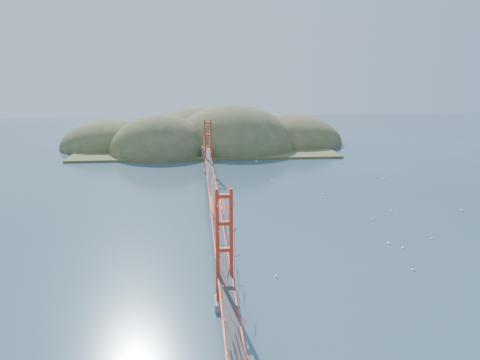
{
  "coord_description": "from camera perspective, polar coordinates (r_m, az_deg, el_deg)",
  "views": [
    {
      "loc": [
        -2.32,
        -71.0,
        22.22
      ],
      "look_at": [
        4.24,
        0.0,
        5.33
      ],
      "focal_mm": 35.0,
      "sensor_mm": 36.0,
      "label": 1
    }
  ],
  "objects": [
    {
      "name": "sailboat_14",
      "position": [
        64.75,
        17.67,
        -7.26
      ],
      "size": [
        0.53,
        0.6,
        0.68
      ],
      "color": "white",
      "rests_on": "ground"
    },
    {
      "name": "bridge",
      "position": [
        72.83,
        -3.34,
        1.25
      ],
      "size": [
        2.2,
        94.4,
        12.0
      ],
      "color": "gray",
      "rests_on": "ground"
    },
    {
      "name": "sailboat_extra_0",
      "position": [
        86.94,
        10.1,
        -1.59
      ],
      "size": [
        0.51,
        0.56,
        0.64
      ],
      "color": "white",
      "rests_on": "ground"
    },
    {
      "name": "sailboat_0",
      "position": [
        63.72,
        19.23,
        -7.73
      ],
      "size": [
        0.48,
        0.55,
        0.63
      ],
      "color": "white",
      "rests_on": "ground"
    },
    {
      "name": "sailboat_10",
      "position": [
        52.68,
        4.39,
        -11.5
      ],
      "size": [
        0.41,
        0.49,
        0.57
      ],
      "color": "white",
      "rests_on": "ground"
    },
    {
      "name": "far_headlands",
      "position": [
        141.35,
        -3.38,
        4.26
      ],
      "size": [
        84.0,
        58.0,
        25.0
      ],
      "color": "olive",
      "rests_on": "ground"
    },
    {
      "name": "sailboat_8",
      "position": [
        111.04,
        11.53,
        1.59
      ],
      "size": [
        0.61,
        0.61,
        0.64
      ],
      "color": "white",
      "rests_on": "ground"
    },
    {
      "name": "sailboat_13",
      "position": [
        68.32,
        22.3,
        -6.57
      ],
      "size": [
        0.55,
        0.55,
        0.6
      ],
      "color": "white",
      "rests_on": "ground"
    },
    {
      "name": "sailboat_12",
      "position": [
        116.05,
        2.01,
        2.36
      ],
      "size": [
        0.62,
        0.61,
        0.7
      ],
      "color": "white",
      "rests_on": "ground"
    },
    {
      "name": "sailboat_9",
      "position": [
        101.49,
        17.12,
        0.17
      ],
      "size": [
        0.6,
        0.63,
        0.71
      ],
      "color": "white",
      "rests_on": "ground"
    },
    {
      "name": "sailboat_11",
      "position": [
        83.66,
        25.41,
        -3.29
      ],
      "size": [
        0.69,
        0.69,
        0.74
      ],
      "color": "white",
      "rests_on": "ground"
    },
    {
      "name": "sailboat_3",
      "position": [
        95.48,
        3.95,
        -0.07
      ],
      "size": [
        0.56,
        0.56,
        0.61
      ],
      "color": "white",
      "rests_on": "ground"
    },
    {
      "name": "sailboat_15",
      "position": [
        107.65,
        17.36,
        0.88
      ],
      "size": [
        0.44,
        0.52,
        0.6
      ],
      "color": "white",
      "rests_on": "ground"
    },
    {
      "name": "sailboat_7",
      "position": [
        95.02,
        13.93,
        -0.51
      ],
      "size": [
        0.53,
        0.47,
        0.59
      ],
      "color": "white",
      "rests_on": "ground"
    },
    {
      "name": "sailboat_1",
      "position": [
        73.94,
        15.89,
        -4.57
      ],
      "size": [
        0.63,
        0.63,
        0.67
      ],
      "color": "white",
      "rests_on": "ground"
    },
    {
      "name": "sailboat_6",
      "position": [
        57.54,
        20.28,
        -10.12
      ],
      "size": [
        0.55,
        0.55,
        0.58
      ],
      "color": "white",
      "rests_on": "ground"
    },
    {
      "name": "sailboat_4",
      "position": [
        79.1,
        17.93,
        -3.55
      ],
      "size": [
        0.44,
        0.51,
        0.58
      ],
      "color": "white",
      "rests_on": "ground"
    },
    {
      "name": "ground",
      "position": [
        74.43,
        -3.26,
        -4.06
      ],
      "size": [
        320.0,
        320.0,
        0.0
      ],
      "primitive_type": "plane",
      "color": "#2D485A",
      "rests_on": "ground"
    }
  ]
}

